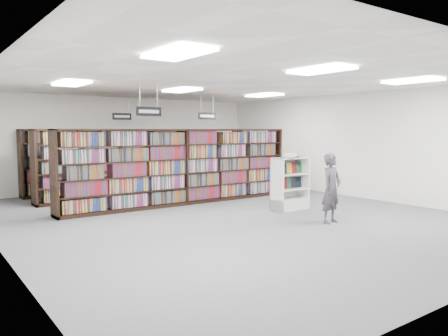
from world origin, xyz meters
TOP-DOWN VIEW (x-y plane):
  - floor at (0.00, 0.00)m, footprint 12.00×12.00m
  - ceiling at (0.00, 0.00)m, footprint 10.00×12.00m
  - wall_back at (0.00, 6.00)m, footprint 10.00×0.10m
  - wall_right at (5.00, 0.00)m, footprint 0.10×12.00m
  - bookshelf_row_near at (0.00, 2.00)m, footprint 7.00×0.60m
  - bookshelf_row_mid at (0.00, 4.00)m, footprint 7.00×0.60m
  - bookshelf_row_far at (0.00, 5.70)m, footprint 7.00×0.60m
  - aisle_sign_left at (-1.50, 1.00)m, footprint 0.65×0.02m
  - aisle_sign_right at (1.50, 3.00)m, footprint 0.65×0.02m
  - aisle_sign_center at (-0.50, 5.00)m, footprint 0.65×0.02m
  - troffer_front_left at (-3.00, -3.00)m, footprint 0.60×1.20m
  - troffer_front_center at (0.00, -3.00)m, footprint 0.60×1.20m
  - troffer_front_right at (3.00, -3.00)m, footprint 0.60×1.20m
  - troffer_back_left at (-3.00, 2.00)m, footprint 0.60×1.20m
  - troffer_back_center at (0.00, 2.00)m, footprint 0.60×1.20m
  - troffer_back_right at (3.00, 2.00)m, footprint 0.60×1.20m
  - endcap_display at (1.82, -0.36)m, footprint 0.98×0.49m
  - open_book at (1.78, -0.46)m, footprint 0.63×0.47m
  - shopper at (1.40, -2.12)m, footprint 0.62×0.45m

SIDE VIEW (x-z plane):
  - floor at x=0.00m, z-range 0.00..0.00m
  - endcap_display at x=1.82m, z-range -0.21..1.15m
  - shopper at x=1.40m, z-range 0.00..1.55m
  - bookshelf_row_near at x=0.00m, z-range 0.00..2.10m
  - bookshelf_row_mid at x=0.00m, z-range 0.00..2.10m
  - bookshelf_row_far at x=0.00m, z-range 0.00..2.10m
  - open_book at x=1.78m, z-range 1.33..1.46m
  - wall_back at x=0.00m, z-range 0.00..3.20m
  - wall_right at x=5.00m, z-range 0.00..3.20m
  - aisle_sign_left at x=-1.50m, z-range 2.13..2.93m
  - aisle_sign_right at x=1.50m, z-range 2.13..2.93m
  - aisle_sign_center at x=-0.50m, z-range 2.13..2.93m
  - troffer_front_left at x=-3.00m, z-range 3.14..3.18m
  - troffer_front_center at x=0.00m, z-range 3.14..3.18m
  - troffer_front_right at x=3.00m, z-range 3.14..3.18m
  - troffer_back_left at x=-3.00m, z-range 3.14..3.18m
  - troffer_back_center at x=0.00m, z-range 3.14..3.18m
  - troffer_back_right at x=3.00m, z-range 3.14..3.18m
  - ceiling at x=0.00m, z-range 3.15..3.25m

